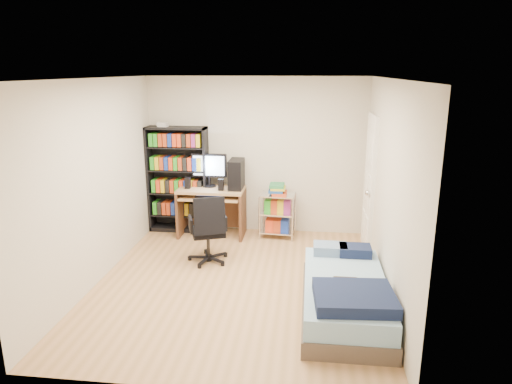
# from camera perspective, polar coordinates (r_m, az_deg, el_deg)

# --- Properties ---
(room) EXTENTS (3.58, 4.08, 2.58)m
(room) POSITION_cam_1_polar(r_m,az_deg,el_deg) (5.42, -2.45, 0.66)
(room) COLOR tan
(room) RESTS_ON ground
(media_shelf) EXTENTS (0.97, 0.32, 1.79)m
(media_shelf) POSITION_cam_1_polar(r_m,az_deg,el_deg) (7.52, -9.71, 1.70)
(media_shelf) COLOR black
(media_shelf) RESTS_ON room
(computer_desk) EXTENTS (1.04, 0.60, 1.31)m
(computer_desk) POSITION_cam_1_polar(r_m,az_deg,el_deg) (7.28, -4.71, -0.01)
(computer_desk) COLOR tan
(computer_desk) RESTS_ON room
(office_chair) EXTENTS (0.75, 0.75, 0.97)m
(office_chair) POSITION_cam_1_polar(r_m,az_deg,el_deg) (6.35, -5.95, -6.11)
(office_chair) COLOR black
(office_chair) RESTS_ON room
(wire_cart) EXTENTS (0.57, 0.43, 0.87)m
(wire_cart) POSITION_cam_1_polar(r_m,az_deg,el_deg) (7.18, 2.74, -1.35)
(wire_cart) COLOR silver
(wire_cart) RESTS_ON room
(bed) EXTENTS (0.91, 1.81, 0.52)m
(bed) POSITION_cam_1_polar(r_m,az_deg,el_deg) (5.17, 11.08, -12.54)
(bed) COLOR brown
(bed) RESTS_ON room
(door) EXTENTS (0.12, 0.80, 2.00)m
(door) POSITION_cam_1_polar(r_m,az_deg,el_deg) (6.78, 13.99, 1.00)
(door) COLOR white
(door) RESTS_ON room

